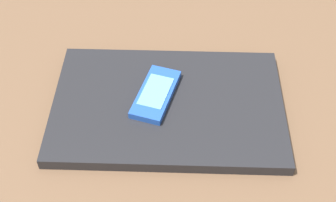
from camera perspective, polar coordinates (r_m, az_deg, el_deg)
name	(u,v)px	position (r cm, az deg, el deg)	size (l,w,h in cm)	color
desk_surface	(154,128)	(72.42, -1.78, -3.40)	(120.00, 80.00, 3.00)	brown
laptop_closed	(168,106)	(72.23, 0.00, -0.57)	(35.82, 23.70, 1.88)	black
cell_phone_on_laptop	(155,94)	(71.87, -1.64, 0.91)	(7.22, 11.84, 1.27)	#1E479E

